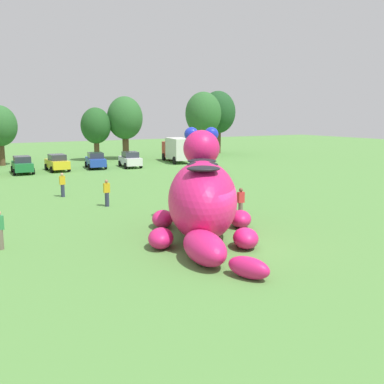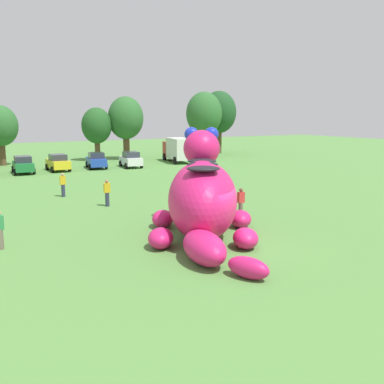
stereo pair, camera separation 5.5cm
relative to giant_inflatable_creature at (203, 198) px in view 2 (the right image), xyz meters
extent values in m
plane|color=#568E42|center=(0.43, -1.85, -1.86)|extent=(160.00, 160.00, 0.00)
ellipsoid|color=#E01E6B|center=(-0.01, 0.02, -0.06)|extent=(5.93, 7.15, 3.60)
ellipsoid|color=#E01E6B|center=(1.33, 2.39, 2.13)|extent=(2.68, 2.75, 1.90)
sphere|color=#1E33CC|center=(1.01, 2.89, 2.84)|extent=(0.76, 0.76, 0.76)
sphere|color=#1E33CC|center=(1.92, 2.38, 2.84)|extent=(0.76, 0.76, 0.76)
ellipsoid|color=black|center=(0.70, 1.27, 1.60)|extent=(1.82, 1.71, 0.24)
ellipsoid|color=black|center=(-0.01, 0.02, 1.60)|extent=(1.82, 1.71, 0.24)
ellipsoid|color=black|center=(-0.79, -1.38, 1.60)|extent=(1.82, 1.71, 0.24)
ellipsoid|color=#E01E6B|center=(-0.89, 2.54, -1.42)|extent=(1.71, 1.88, 0.88)
ellipsoid|color=#E01E6B|center=(2.60, 0.57, -1.42)|extent=(1.71, 1.88, 0.88)
ellipsoid|color=#E01E6B|center=(-2.48, -0.61, -1.42)|extent=(1.71, 1.88, 0.88)
ellipsoid|color=#E01E6B|center=(0.73, -2.42, -1.42)|extent=(1.71, 1.88, 0.88)
ellipsoid|color=#E01E6B|center=(-1.81, -3.19, -1.23)|extent=(1.89, 3.08, 1.26)
ellipsoid|color=#E01E6B|center=(-1.25, -5.29, -1.47)|extent=(1.34, 1.82, 0.77)
cube|color=#1E7238|center=(-4.12, 28.01, -1.14)|extent=(1.86, 4.17, 0.80)
cube|color=#2D333D|center=(-4.12, 27.86, -0.44)|extent=(1.57, 2.03, 0.60)
cylinder|color=black|center=(-4.91, 29.31, -1.54)|extent=(0.27, 0.65, 0.64)
cylinder|color=black|center=(-3.21, 29.24, -1.54)|extent=(0.27, 0.65, 0.64)
cylinder|color=black|center=(-5.02, 26.77, -1.54)|extent=(0.27, 0.65, 0.64)
cylinder|color=black|center=(-3.32, 26.70, -1.54)|extent=(0.27, 0.65, 0.64)
cube|color=yellow|center=(-0.68, 28.34, -1.14)|extent=(1.78, 4.13, 0.80)
cube|color=#2D333D|center=(-0.67, 28.19, -0.44)|extent=(1.54, 2.00, 0.60)
cylinder|color=black|center=(-1.55, 29.59, -1.54)|extent=(0.25, 0.64, 0.64)
cylinder|color=black|center=(0.15, 29.63, -1.54)|extent=(0.25, 0.64, 0.64)
cylinder|color=black|center=(-1.50, 27.05, -1.54)|extent=(0.25, 0.64, 0.64)
cylinder|color=black|center=(0.20, 27.09, -1.54)|extent=(0.25, 0.64, 0.64)
cube|color=#2347B7|center=(3.43, 28.50, -1.14)|extent=(2.27, 4.30, 0.80)
cube|color=#2D333D|center=(3.40, 28.36, -0.44)|extent=(1.76, 2.16, 0.60)
cylinder|color=black|center=(2.77, 29.88, -1.54)|extent=(0.33, 0.67, 0.64)
cylinder|color=black|center=(4.45, 29.64, -1.54)|extent=(0.33, 0.67, 0.64)
cylinder|color=black|center=(2.40, 27.37, -1.54)|extent=(0.33, 0.67, 0.64)
cylinder|color=black|center=(4.08, 27.12, -1.54)|extent=(0.33, 0.67, 0.64)
cube|color=white|center=(7.05, 27.59, -1.14)|extent=(2.15, 4.26, 0.80)
cube|color=#2D333D|center=(7.03, 27.44, -0.44)|extent=(1.71, 2.12, 0.60)
cylinder|color=black|center=(6.35, 28.95, -1.54)|extent=(0.31, 0.66, 0.64)
cylinder|color=black|center=(8.04, 28.76, -1.54)|extent=(0.31, 0.66, 0.64)
cylinder|color=black|center=(6.07, 26.42, -1.54)|extent=(0.31, 0.66, 0.64)
cylinder|color=black|center=(7.75, 26.24, -1.54)|extent=(0.31, 0.66, 0.64)
cube|color=#B2231E|center=(14.42, 32.15, -0.46)|extent=(2.28, 2.11, 1.90)
cube|color=silver|center=(13.88, 28.99, -0.16)|extent=(2.85, 4.89, 2.50)
cylinder|color=black|center=(13.43, 32.32, -1.41)|extent=(0.43, 0.93, 0.90)
cylinder|color=black|center=(15.41, 31.98, -1.41)|extent=(0.43, 0.93, 0.90)
cylinder|color=black|center=(12.57, 27.58, -1.41)|extent=(0.43, 0.93, 0.90)
cylinder|color=black|center=(14.64, 27.23, -1.41)|extent=(0.43, 0.93, 0.90)
cylinder|color=brown|center=(-5.15, 36.18, -0.66)|extent=(0.68, 0.68, 2.40)
ellipsoid|color=#2D662D|center=(-5.15, 36.18, 2.65)|extent=(3.83, 3.83, 4.60)
cylinder|color=brown|center=(5.96, 36.29, -0.69)|extent=(0.67, 0.67, 2.34)
ellipsoid|color=#235623|center=(5.96, 36.29, 2.54)|extent=(3.74, 3.74, 4.49)
cylinder|color=brown|center=(9.69, 35.89, -0.44)|extent=(0.81, 0.81, 2.84)
ellipsoid|color=#2D662D|center=(9.69, 35.89, 3.48)|extent=(4.54, 4.54, 5.45)
cylinder|color=brown|center=(20.94, 35.11, -0.29)|extent=(0.89, 0.89, 3.13)
ellipsoid|color=#2D662D|center=(20.94, 35.11, 4.02)|extent=(5.01, 5.01, 6.01)
cylinder|color=brown|center=(25.16, 37.88, -0.23)|extent=(0.93, 0.93, 3.25)
ellipsoid|color=#1E4C23|center=(25.16, 37.88, 4.26)|extent=(5.20, 5.20, 6.24)
cylinder|color=#2D334C|center=(-1.77, 8.87, -1.42)|extent=(0.26, 0.26, 0.88)
cube|color=gold|center=(-1.77, 8.87, -0.68)|extent=(0.38, 0.22, 0.60)
sphere|color=#9E7051|center=(-1.77, 8.87, -0.26)|extent=(0.22, 0.22, 0.22)
cylinder|color=#726656|center=(3.78, 2.20, -1.42)|extent=(0.26, 0.26, 0.88)
cube|color=red|center=(3.78, 2.20, -0.68)|extent=(0.38, 0.22, 0.60)
sphere|color=brown|center=(3.78, 2.20, -0.26)|extent=(0.22, 0.22, 0.22)
cylinder|color=#2D334C|center=(-3.47, 13.48, -1.42)|extent=(0.26, 0.26, 0.88)
cube|color=gold|center=(-3.47, 13.48, -0.68)|extent=(0.38, 0.22, 0.60)
sphere|color=tan|center=(-3.47, 13.48, -0.26)|extent=(0.22, 0.22, 0.22)
cylinder|color=#726656|center=(-8.57, 2.59, -1.42)|extent=(0.26, 0.26, 0.88)
camera|label=1|loc=(-10.04, -16.86, 3.84)|focal=40.01mm
camera|label=2|loc=(-10.00, -16.88, 3.84)|focal=40.01mm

